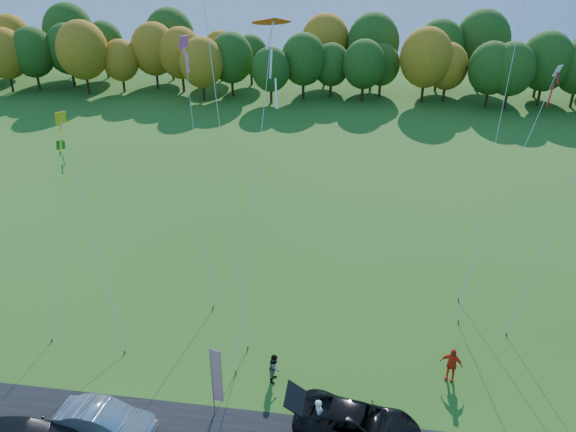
# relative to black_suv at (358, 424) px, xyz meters

# --- Properties ---
(ground) EXTENTS (160.00, 160.00, 0.00)m
(ground) POSITION_rel_black_suv_xyz_m (-4.29, 1.86, -0.79)
(ground) COLOR #295B18
(tree_line) EXTENTS (116.00, 12.00, 10.00)m
(tree_line) POSITION_rel_black_suv_xyz_m (-4.29, 56.86, -0.79)
(tree_line) COLOR #1E4711
(tree_line) RESTS_ON ground
(black_suv) EXTENTS (6.05, 3.56, 1.58)m
(black_suv) POSITION_rel_black_suv_xyz_m (0.00, 0.00, 0.00)
(black_suv) COLOR black
(black_suv) RESTS_ON ground
(silver_sedan) EXTENTS (4.58, 1.93, 1.47)m
(silver_sedan) POSITION_rel_black_suv_xyz_m (-11.35, -1.36, -0.05)
(silver_sedan) COLOR #BAB9BF
(silver_sedan) RESTS_ON ground
(person_tailgate_a) EXTENTS (0.44, 0.66, 1.81)m
(person_tailgate_a) POSITION_rel_black_suv_xyz_m (-1.75, 0.13, 0.11)
(person_tailgate_a) COLOR white
(person_tailgate_a) RESTS_ON ground
(person_tailgate_b) EXTENTS (0.66, 0.81, 1.57)m
(person_tailgate_b) POSITION_rel_black_suv_xyz_m (-4.27, 3.09, -0.00)
(person_tailgate_b) COLOR gray
(person_tailgate_b) RESTS_ON ground
(person_east) EXTENTS (1.22, 0.82, 1.93)m
(person_east) POSITION_rel_black_suv_xyz_m (4.56, 4.39, 0.18)
(person_east) COLOR red
(person_east) RESTS_ON ground
(feather_flag) EXTENTS (0.53, 0.14, 4.04)m
(feather_flag) POSITION_rel_black_suv_xyz_m (-6.54, 0.38, 1.68)
(feather_flag) COLOR #999999
(feather_flag) RESTS_ON ground
(kite_delta_blue) EXTENTS (6.39, 10.31, 29.83)m
(kite_delta_blue) POSITION_rel_black_suv_xyz_m (-8.49, 9.73, 13.62)
(kite_delta_blue) COLOR #4C3F33
(kite_delta_blue) RESTS_ON ground
(kite_parafoil_orange) EXTENTS (5.78, 13.93, 24.65)m
(kite_parafoil_orange) POSITION_rel_black_suv_xyz_m (7.56, 15.87, 11.35)
(kite_parafoil_orange) COLOR #4C3F33
(kite_parafoil_orange) RESTS_ON ground
(kite_delta_red) EXTENTS (2.25, 10.39, 17.50)m
(kite_delta_red) POSITION_rel_black_suv_xyz_m (-6.02, 8.46, 8.50)
(kite_delta_red) COLOR #4C3F33
(kite_delta_red) RESTS_ON ground
(kite_diamond_yellow) EXTENTS (5.38, 6.63, 11.94)m
(kite_diamond_yellow) POSITION_rel_black_suv_xyz_m (-15.07, 6.89, 4.92)
(kite_diamond_yellow) COLOR #4C3F33
(kite_diamond_yellow) RESTS_ON ground
(kite_diamond_green) EXTENTS (1.04, 5.75, 10.38)m
(kite_diamond_green) POSITION_rel_black_suv_xyz_m (-17.30, 6.95, 4.45)
(kite_diamond_green) COLOR #4C3F33
(kite_diamond_green) RESTS_ON ground
(kite_diamond_white) EXTENTS (5.18, 5.91, 13.84)m
(kite_diamond_white) POSITION_rel_black_suv_xyz_m (8.21, 14.17, 5.91)
(kite_diamond_white) COLOR #4C3F33
(kite_diamond_white) RESTS_ON ground
(kite_diamond_pink) EXTENTS (3.05, 6.41, 15.47)m
(kite_diamond_pink) POSITION_rel_black_suv_xyz_m (-10.19, 11.37, 6.71)
(kite_diamond_pink) COLOR #4C3F33
(kite_diamond_pink) RESTS_ON ground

